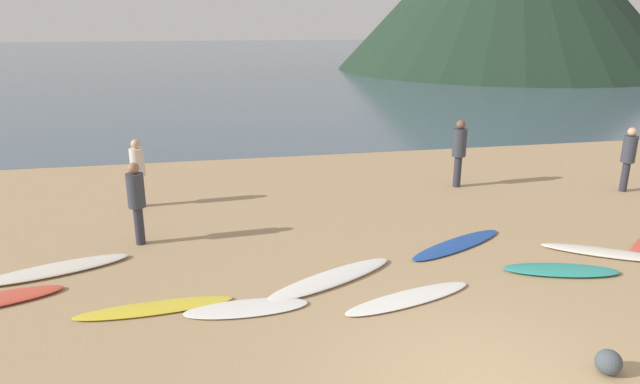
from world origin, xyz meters
TOP-DOWN VIEW (x-y plane):
  - ground_plane at (0.00, 10.00)m, footprint 120.00×120.00m
  - ocean_water at (0.00, 62.33)m, footprint 140.00×100.00m
  - surfboard_1 at (-5.88, 4.59)m, footprint 2.57×1.37m
  - surfboard_2 at (-4.06, 2.84)m, footprint 2.41×0.62m
  - surfboard_3 at (-2.68, 2.55)m, footprint 1.91×0.57m
  - surfboard_4 at (-1.18, 3.26)m, footprint 2.58×1.66m
  - surfboard_5 at (-0.13, 2.35)m, footprint 2.37×1.10m
  - surfboard_6 at (1.58, 4.27)m, footprint 2.46×1.56m
  - surfboard_7 at (2.86, 2.78)m, footprint 2.08×1.08m
  - surfboard_8 at (4.15, 3.29)m, footprint 2.19×1.61m
  - person_0 at (-4.75, 8.04)m, footprint 0.33×0.33m
  - person_1 at (-4.53, 5.63)m, footprint 0.34×0.34m
  - person_2 at (3.31, 8.07)m, footprint 0.36×0.36m
  - person_3 at (7.36, 6.82)m, footprint 0.34×0.34m
  - beach_rock_near at (1.65, 0.03)m, footprint 0.33×0.33m

SIDE VIEW (x-z plane):
  - ground_plane at x=0.00m, z-range -0.20..0.00m
  - ocean_water at x=0.00m, z-range 0.00..0.00m
  - surfboard_3 at x=-2.68m, z-range 0.00..0.06m
  - surfboard_6 at x=1.58m, z-range 0.00..0.06m
  - surfboard_2 at x=-4.06m, z-range 0.00..0.06m
  - surfboard_5 at x=-0.13m, z-range 0.00..0.07m
  - surfboard_7 at x=2.86m, z-range 0.00..0.09m
  - surfboard_4 at x=-1.18m, z-range 0.00..0.09m
  - surfboard_1 at x=-5.88m, z-range 0.00..0.10m
  - surfboard_8 at x=4.15m, z-range 0.00..0.10m
  - beach_rock_near at x=1.65m, z-range 0.00..0.33m
  - person_0 at x=-4.75m, z-range 0.15..1.77m
  - person_1 at x=-4.53m, z-range 0.15..1.81m
  - person_3 at x=7.36m, z-range 0.15..1.82m
  - person_2 at x=3.31m, z-range 0.16..1.94m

